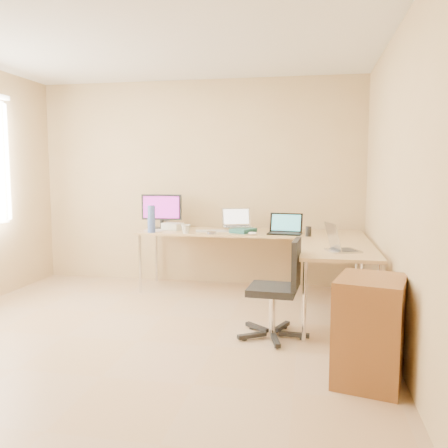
% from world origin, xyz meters
% --- Properties ---
extents(floor, '(4.50, 4.50, 0.00)m').
position_xyz_m(floor, '(0.00, 0.00, 0.00)').
color(floor, tan).
rests_on(floor, ground).
extents(ceiling, '(4.50, 4.50, 0.00)m').
position_xyz_m(ceiling, '(0.00, 0.00, 2.60)').
color(ceiling, white).
rests_on(ceiling, ground).
extents(wall_back, '(4.50, 0.00, 4.50)m').
position_xyz_m(wall_back, '(0.00, 2.25, 1.30)').
color(wall_back, tan).
rests_on(wall_back, ground).
extents(wall_right, '(0.00, 4.50, 4.50)m').
position_xyz_m(wall_right, '(2.10, 0.00, 1.30)').
color(wall_right, tan).
rests_on(wall_right, ground).
extents(desk_main, '(2.65, 0.70, 0.73)m').
position_xyz_m(desk_main, '(0.72, 1.85, 0.36)').
color(desk_main, tan).
rests_on(desk_main, ground).
extents(desk_return, '(0.70, 1.30, 0.73)m').
position_xyz_m(desk_return, '(1.70, 0.85, 0.36)').
color(desk_return, tan).
rests_on(desk_return, ground).
extents(monitor, '(0.51, 0.18, 0.44)m').
position_xyz_m(monitor, '(-0.40, 1.93, 0.95)').
color(monitor, black).
rests_on(monitor, desk_main).
extents(book_stack, '(0.31, 0.35, 0.05)m').
position_xyz_m(book_stack, '(0.66, 1.76, 0.75)').
color(book_stack, '#215852').
rests_on(book_stack, desk_main).
extents(laptop_center, '(0.42, 0.36, 0.23)m').
position_xyz_m(laptop_center, '(0.57, 1.88, 0.89)').
color(laptop_center, silver).
rests_on(laptop_center, desk_main).
extents(laptop_black, '(0.41, 0.32, 0.24)m').
position_xyz_m(laptop_black, '(1.15, 1.69, 0.85)').
color(laptop_black, black).
rests_on(laptop_black, desk_main).
extents(keyboard, '(0.42, 0.21, 0.02)m').
position_xyz_m(keyboard, '(0.29, 1.76, 0.74)').
color(keyboard, silver).
rests_on(keyboard, desk_main).
extents(mouse, '(0.12, 0.10, 0.04)m').
position_xyz_m(mouse, '(0.80, 1.55, 0.75)').
color(mouse, white).
rests_on(mouse, desk_main).
extents(mug, '(0.13, 0.13, 0.10)m').
position_xyz_m(mug, '(0.02, 1.55, 0.78)').
color(mug, beige).
rests_on(mug, desk_main).
extents(cd_stack, '(0.15, 0.15, 0.03)m').
position_xyz_m(cd_stack, '(0.32, 1.55, 0.74)').
color(cd_stack, '#AAAFCC').
rests_on(cd_stack, desk_main).
extents(water_bottle, '(0.10, 0.10, 0.32)m').
position_xyz_m(water_bottle, '(-0.40, 1.55, 0.89)').
color(water_bottle, '#465FA4').
rests_on(water_bottle, desk_main).
extents(papers, '(0.27, 0.34, 0.01)m').
position_xyz_m(papers, '(-0.40, 1.79, 0.73)').
color(papers, beige).
rests_on(papers, desk_main).
extents(white_box, '(0.27, 0.23, 0.08)m').
position_xyz_m(white_box, '(-0.23, 1.85, 0.77)').
color(white_box, silver).
rests_on(white_box, desk_main).
extents(desk_fan, '(0.23, 0.23, 0.25)m').
position_xyz_m(desk_fan, '(-0.36, 2.05, 0.86)').
color(desk_fan, silver).
rests_on(desk_fan, desk_main).
extents(black_cup, '(0.08, 0.08, 0.11)m').
position_xyz_m(black_cup, '(1.42, 1.55, 0.78)').
color(black_cup, black).
rests_on(black_cup, desk_main).
extents(laptop_return, '(0.38, 0.34, 0.21)m').
position_xyz_m(laptop_return, '(1.73, 0.61, 0.83)').
color(laptop_return, '#B8B8B8').
rests_on(laptop_return, desk_return).
extents(office_chair, '(0.57, 0.57, 0.88)m').
position_xyz_m(office_chair, '(1.12, 0.32, 0.50)').
color(office_chair, black).
rests_on(office_chair, ground).
extents(cabinet, '(0.55, 0.62, 0.74)m').
position_xyz_m(cabinet, '(1.85, -0.44, 0.36)').
color(cabinet, brown).
rests_on(cabinet, ground).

